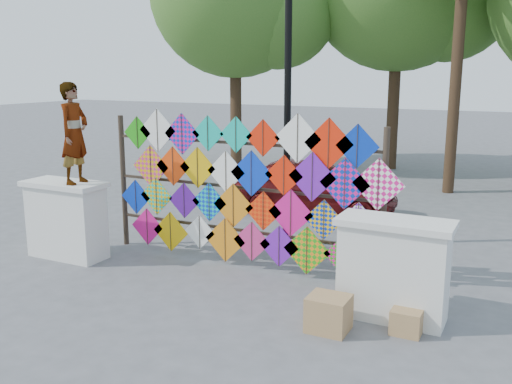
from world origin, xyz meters
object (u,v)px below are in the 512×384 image
kite_rack (244,190)px  vendor_woman (74,133)px  sedan (314,186)px  lamppost (288,92)px

kite_rack → vendor_woman: 2.83m
vendor_woman → kite_rack: bearing=-76.6°
kite_rack → vendor_woman: (-2.54, -0.92, 0.85)m
sedan → kite_rack: bearing=177.9°
kite_rack → sedan: (-0.24, 3.69, -0.62)m
kite_rack → vendor_woman: size_ratio=3.09×
vendor_woman → sedan: bearing=-33.0°
lamppost → vendor_woman: bearing=-140.9°
kite_rack → lamppost: bearing=82.4°
sedan → lamppost: bearing=-176.2°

